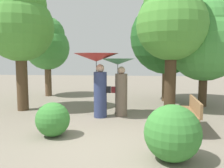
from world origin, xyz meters
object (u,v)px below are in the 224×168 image
tree_near_right (205,39)px  tree_mid_left (47,44)px  tree_far_back (168,31)px  tree_near_left (20,21)px  tree_mid_right (172,18)px  park_bench (189,111)px  person_left (98,70)px  person_right (119,77)px

tree_near_right → tree_mid_left: (-6.83, 1.91, -0.02)m
tree_mid_left → tree_far_back: (5.59, -0.91, 0.43)m
tree_far_back → tree_near_left: bearing=-156.9°
tree_mid_right → tree_far_back: (0.14, 1.95, -0.23)m
tree_near_left → tree_mid_left: bearing=94.3°
park_bench → tree_far_back: tree_far_back is taller
person_left → tree_mid_right: (2.38, 1.07, 1.71)m
person_left → tree_mid_left: 5.09m
tree_mid_left → tree_far_back: 5.68m
tree_mid_right → park_bench: bearing=-86.5°
tree_near_right → tree_mid_right: tree_mid_right is taller
park_bench → tree_mid_right: bearing=-172.3°
person_left → tree_near_left: tree_near_left is taller
tree_far_back → person_left: bearing=-129.9°
person_right → park_bench: bearing=-120.3°
person_right → tree_near_right: size_ratio=0.45×
park_bench → tree_mid_right: 3.52m
park_bench → tree_near_right: bearing=163.0°
person_left → tree_near_right: 4.40m
person_left → tree_mid_left: size_ratio=0.52×
person_left → park_bench: bearing=-108.4°
person_left → tree_far_back: bearing=-32.8°
person_right → tree_mid_left: 5.42m
tree_mid_left → person_right: bearing=-44.9°
person_left → park_bench: size_ratio=1.31×
park_bench → tree_mid_left: size_ratio=0.40×
person_left → tree_mid_left: (-3.07, 3.93, 1.05)m
tree_near_left → tree_mid_left: (-0.24, 3.19, -0.58)m
tree_mid_left → tree_mid_right: size_ratio=0.81×
tree_mid_right → tree_near_left: bearing=-176.3°
person_right → person_left: bearing=115.1°
tree_mid_left → tree_far_back: bearing=-9.2°
tree_near_left → tree_far_back: tree_far_back is taller
tree_mid_left → tree_mid_right: bearing=-27.7°
person_left → person_right: (0.66, 0.22, -0.25)m
tree_far_back → tree_mid_left: bearing=170.8°
person_right → park_bench: (1.86, -1.42, -0.73)m
park_bench → tree_far_back: 4.89m
tree_near_right → tree_mid_right: bearing=-145.6°
tree_mid_left → tree_far_back: tree_far_back is taller
person_right → tree_near_left: tree_near_left is taller
person_left → tree_mid_right: size_ratio=0.42×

